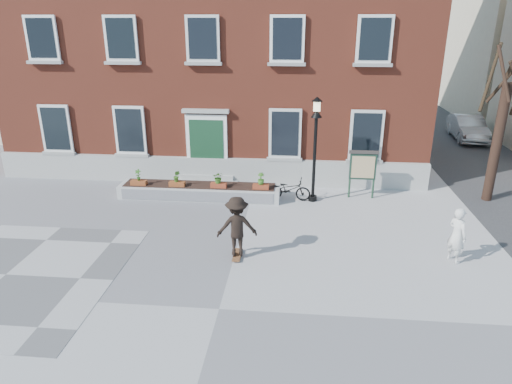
# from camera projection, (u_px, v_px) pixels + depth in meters

# --- Properties ---
(ground) EXTENTS (100.00, 100.00, 0.00)m
(ground) POSITION_uv_depth(u_px,v_px,m) (219.00, 309.00, 10.83)
(ground) COLOR #A0A0A2
(ground) RESTS_ON ground
(checker_patch) EXTENTS (6.00, 6.00, 0.01)m
(checker_patch) POSITION_uv_depth(u_px,v_px,m) (6.00, 275.00, 12.29)
(checker_patch) COLOR #59585B
(checker_patch) RESTS_ON ground
(bicycle) EXTENTS (1.69, 0.73, 0.86)m
(bicycle) POSITION_uv_depth(u_px,v_px,m) (289.00, 189.00, 17.33)
(bicycle) COLOR black
(bicycle) RESTS_ON ground
(parked_car) EXTENTS (1.78, 4.32, 1.39)m
(parked_car) POSITION_uv_depth(u_px,v_px,m) (468.00, 128.00, 26.14)
(parked_car) COLOR silver
(parked_car) RESTS_ON ground
(bystander) EXTENTS (0.64, 0.71, 1.63)m
(bystander) POSITION_uv_depth(u_px,v_px,m) (457.00, 235.00, 12.71)
(bystander) COLOR silver
(bystander) RESTS_ON ground
(brick_building) EXTENTS (18.40, 10.85, 12.60)m
(brick_building) POSITION_uv_depth(u_px,v_px,m) (224.00, 24.00, 21.83)
(brick_building) COLOR brown
(brick_building) RESTS_ON ground
(planter_assembly) EXTENTS (6.20, 1.12, 1.15)m
(planter_assembly) POSITION_uv_depth(u_px,v_px,m) (200.00, 190.00, 17.59)
(planter_assembly) COLOR beige
(planter_assembly) RESTS_ON ground
(bare_tree) EXTENTS (1.83, 1.83, 6.16)m
(bare_tree) POSITION_uv_depth(u_px,v_px,m) (500.00, 128.00, 16.51)
(bare_tree) COLOR black
(bare_tree) RESTS_ON ground
(lamp_post) EXTENTS (0.40, 0.40, 3.93)m
(lamp_post) POSITION_uv_depth(u_px,v_px,m) (315.00, 135.00, 16.50)
(lamp_post) COLOR black
(lamp_post) RESTS_ON ground
(notice_board) EXTENTS (1.10, 0.16, 1.87)m
(notice_board) POSITION_uv_depth(u_px,v_px,m) (363.00, 166.00, 17.25)
(notice_board) COLOR #1B3724
(notice_board) RESTS_ON ground
(skateboarder) EXTENTS (1.25, 0.85, 1.85)m
(skateboarder) POSITION_uv_depth(u_px,v_px,m) (237.00, 227.00, 12.90)
(skateboarder) COLOR brown
(skateboarder) RESTS_ON ground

